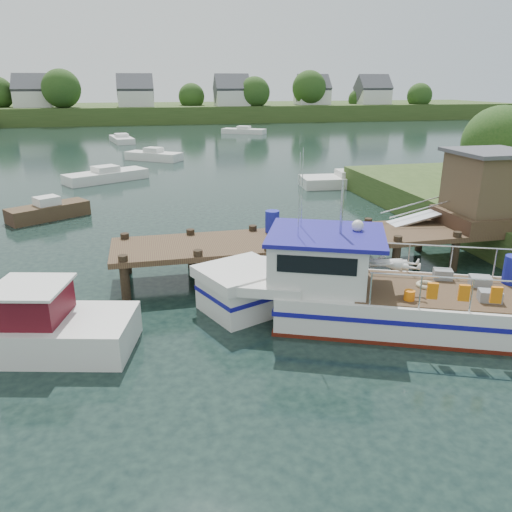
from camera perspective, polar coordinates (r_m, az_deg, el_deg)
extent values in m
plane|color=black|center=(19.44, 1.90, -1.98)|extent=(160.00, 160.00, 0.00)
cylinder|color=#332114|center=(30.50, 25.39, 7.01)|extent=(0.50, 0.50, 3.05)
sphere|color=#294819|center=(30.15, 26.06, 11.53)|extent=(3.90, 3.90, 3.90)
cube|color=#394F20|center=(101.78, -10.50, 15.82)|extent=(140.00, 24.00, 3.00)
cylinder|color=#332114|center=(99.43, -27.23, 14.42)|extent=(0.60, 0.60, 4.20)
cylinder|color=#332114|center=(93.46, -21.09, 15.23)|extent=(0.60, 0.60, 4.80)
sphere|color=#294819|center=(93.35, -21.37, 17.39)|extent=(6.34, 6.34, 6.34)
cylinder|color=#332114|center=(94.69, -14.05, 15.40)|extent=(0.60, 0.60, 3.00)
sphere|color=#294819|center=(94.59, -14.16, 16.74)|extent=(3.96, 3.96, 3.96)
cylinder|color=#332114|center=(97.14, -7.31, 16.06)|extent=(0.60, 0.60, 3.60)
sphere|color=#294819|center=(97.03, -7.38, 17.63)|extent=(4.75, 4.75, 4.75)
cylinder|color=#332114|center=(94.92, -0.17, 16.32)|extent=(0.60, 0.60, 4.20)
sphere|color=#294819|center=(94.81, -0.17, 18.20)|extent=(5.54, 5.54, 5.54)
cylinder|color=#332114|center=(99.77, 6.02, 16.54)|extent=(0.60, 0.60, 4.80)
sphere|color=#294819|center=(99.67, 6.09, 18.58)|extent=(6.34, 6.34, 6.34)
cylinder|color=#332114|center=(105.65, 11.53, 15.93)|extent=(0.60, 0.60, 3.00)
sphere|color=#294819|center=(105.56, 11.62, 17.13)|extent=(3.96, 3.96, 3.96)
cylinder|color=#332114|center=(107.06, 18.04, 15.60)|extent=(0.60, 0.60, 3.60)
sphere|color=#294819|center=(106.96, 18.19, 17.02)|extent=(4.75, 4.75, 4.75)
cube|color=silver|center=(97.14, -24.00, 15.93)|extent=(6.00, 5.00, 3.00)
cube|color=#47474C|center=(97.09, -24.16, 17.04)|extent=(6.20, 5.09, 5.09)
cube|color=silver|center=(94.57, -13.55, 16.96)|extent=(6.00, 5.00, 3.00)
cube|color=#47474C|center=(94.53, -13.64, 18.10)|extent=(6.20, 5.09, 5.09)
cube|color=silver|center=(95.03, -2.77, 17.45)|extent=(6.00, 5.00, 3.00)
cube|color=#47474C|center=(94.99, -2.79, 18.60)|extent=(6.20, 5.09, 5.09)
cube|color=silver|center=(100.98, 6.43, 17.47)|extent=(6.00, 5.00, 3.00)
cube|color=#47474C|center=(100.94, 6.47, 18.54)|extent=(6.20, 5.09, 5.09)
cube|color=silver|center=(104.56, 13.14, 17.16)|extent=(6.00, 5.00, 3.00)
cube|color=#47474C|center=(104.53, 13.22, 18.20)|extent=(6.20, 5.09, 5.09)
cube|color=#463321|center=(19.59, 7.62, 2.05)|extent=(16.00, 3.00, 0.20)
cylinder|color=black|center=(17.46, -14.73, -2.88)|extent=(0.32, 0.32, 1.90)
cylinder|color=black|center=(19.90, -14.57, -0.11)|extent=(0.32, 0.32, 1.90)
cylinder|color=black|center=(17.51, -6.55, -2.27)|extent=(0.32, 0.32, 1.90)
cylinder|color=black|center=(19.94, -7.40, 0.41)|extent=(0.32, 0.32, 1.90)
cylinder|color=black|center=(17.92, 1.42, -1.64)|extent=(0.32, 0.32, 1.90)
cylinder|color=black|center=(20.30, -0.36, 0.92)|extent=(0.32, 0.32, 1.90)
cylinder|color=black|center=(18.65, 8.89, -1.02)|extent=(0.32, 0.32, 1.90)
cylinder|color=black|center=(20.95, 6.33, 1.39)|extent=(0.32, 0.32, 1.90)
cylinder|color=black|center=(19.68, 15.69, -0.43)|extent=(0.32, 0.32, 1.90)
cylinder|color=black|center=(21.87, 12.55, 1.81)|extent=(0.32, 0.32, 1.90)
cylinder|color=black|center=(20.95, 21.74, 0.09)|extent=(0.32, 0.32, 1.90)
cylinder|color=black|center=(23.02, 18.20, 2.17)|extent=(0.32, 0.32, 1.90)
cylinder|color=black|center=(22.43, 27.04, 0.55)|extent=(0.32, 0.32, 1.90)
cylinder|color=black|center=(24.38, 23.28, 2.48)|extent=(0.32, 0.32, 1.90)
cube|color=#463321|center=(22.82, 24.45, 3.99)|extent=(3.20, 3.00, 0.60)
cube|color=brown|center=(22.54, 24.94, 7.42)|extent=(2.60, 2.60, 2.40)
cube|color=#47474C|center=(22.35, 25.41, 10.67)|extent=(3.00, 3.00, 0.15)
cube|color=#A5A8AD|center=(22.28, 18.32, 4.29)|extent=(3.34, 0.90, 0.79)
cylinder|color=silver|center=(21.84, 18.98, 5.28)|extent=(3.34, 0.05, 0.76)
cylinder|color=silver|center=(22.50, 17.94, 5.78)|extent=(3.34, 0.05, 0.76)
cube|color=slate|center=(18.29, 5.78, 1.73)|extent=(0.60, 0.40, 0.30)
cube|color=slate|center=(18.80, 8.49, 2.10)|extent=(0.60, 0.40, 0.30)
cylinder|color=orange|center=(18.92, 11.64, 1.99)|extent=(0.30, 0.30, 0.28)
cylinder|color=navy|center=(19.74, 1.87, 3.98)|extent=(0.56, 0.56, 0.85)
cube|color=silver|center=(15.94, 16.49, -5.49)|extent=(8.18, 5.71, 1.16)
cube|color=silver|center=(16.08, -1.73, -4.43)|extent=(2.81, 2.81, 1.16)
cube|color=silver|center=(15.80, -1.75, -1.99)|extent=(3.12, 3.03, 0.35)
cube|color=silver|center=(15.65, 1.88, -2.33)|extent=(2.97, 3.44, 0.30)
cube|color=navy|center=(15.88, 16.54, -5.01)|extent=(8.29, 5.79, 0.14)
cube|color=navy|center=(16.02, -1.73, -3.95)|extent=(2.86, 2.86, 0.14)
cube|color=#54160C|center=(16.16, 16.32, -7.21)|extent=(8.28, 5.77, 0.14)
cube|color=#463321|center=(15.92, 21.04, -3.73)|extent=(6.10, 4.62, 0.04)
cube|color=silver|center=(15.31, 7.17, -0.42)|extent=(3.63, 3.52, 1.52)
cube|color=black|center=(13.96, 6.94, -1.06)|extent=(2.07, 0.89, 0.51)
cube|color=black|center=(16.48, 7.45, 2.11)|extent=(2.07, 0.89, 0.51)
cube|color=black|center=(15.33, 1.89, 0.95)|extent=(0.73, 1.70, 0.51)
cube|color=navy|center=(15.06, 8.07, 2.44)|extent=(4.30, 4.03, 0.12)
cylinder|color=silver|center=(14.83, 9.79, 5.53)|extent=(0.11, 0.11, 1.62)
cylinder|color=silver|center=(14.29, 4.96, 6.89)|extent=(0.03, 0.03, 2.43)
cylinder|color=silver|center=(15.28, 5.30, 7.69)|extent=(0.03, 0.03, 2.43)
sphere|color=silver|center=(15.40, 11.55, 3.40)|extent=(0.48, 0.48, 0.36)
cylinder|color=silver|center=(14.35, 23.07, -2.40)|extent=(4.69, 1.98, 0.04)
cylinder|color=silver|center=(16.92, 21.09, 1.05)|extent=(4.69, 1.98, 0.04)
cylinder|color=silver|center=(14.13, 12.99, -3.72)|extent=(0.06, 0.06, 0.96)
cylinder|color=silver|center=(16.74, 12.57, -0.02)|extent=(0.06, 0.06, 0.96)
cylinder|color=silver|center=(14.29, 18.27, -3.97)|extent=(0.06, 0.06, 0.96)
cylinder|color=silver|center=(16.87, 17.03, -0.27)|extent=(0.06, 0.06, 0.96)
cylinder|color=silver|center=(14.55, 23.40, -4.19)|extent=(0.06, 0.06, 0.96)
cylinder|color=silver|center=(17.10, 21.40, -0.51)|extent=(0.06, 0.06, 0.96)
cylinder|color=silver|center=(17.43, 25.63, -0.75)|extent=(0.06, 0.06, 0.96)
cube|color=slate|center=(15.55, 25.17, -4.16)|extent=(0.72, 0.61, 0.32)
cube|color=slate|center=(16.55, 24.23, -2.65)|extent=(0.72, 0.61, 0.32)
cube|color=slate|center=(16.69, 20.56, -1.98)|extent=(0.66, 0.57, 0.32)
cylinder|color=orange|center=(14.82, 17.12, -4.34)|extent=(0.40, 0.40, 0.30)
torus|color=#BFB28C|center=(15.97, 18.80, -3.15)|extent=(0.74, 0.74, 0.12)
cube|color=orange|center=(14.29, 19.52, -3.78)|extent=(0.30, 0.20, 0.46)
cube|color=orange|center=(14.46, 22.68, -3.92)|extent=(0.30, 0.20, 0.46)
cube|color=orange|center=(14.67, 25.76, -4.04)|extent=(0.30, 0.20, 0.46)
imported|color=silver|center=(15.05, 14.85, -0.77)|extent=(0.64, 0.76, 1.78)
cube|color=silver|center=(15.40, -25.47, -7.99)|extent=(6.63, 3.71, 0.96)
cube|color=#500D16|center=(14.82, -24.30, -4.95)|extent=(2.09, 2.09, 0.91)
cube|color=silver|center=(14.64, -24.55, -3.23)|extent=(2.32, 2.32, 0.08)
cube|color=#463321|center=(29.38, -22.64, 4.69)|extent=(4.30, 3.45, 0.77)
cube|color=silver|center=(29.25, -22.78, 5.80)|extent=(1.53, 1.48, 0.50)
cube|color=silver|center=(73.76, -1.40, 14.08)|extent=(6.41, 4.93, 0.67)
cube|color=silver|center=(73.72, -1.41, 14.47)|extent=(2.24, 2.16, 0.43)
cube|color=silver|center=(39.42, -16.74, 8.72)|extent=(6.31, 4.80, 0.71)
cube|color=silver|center=(39.33, -16.82, 9.49)|extent=(2.20, 2.11, 0.46)
cube|color=silver|center=(49.08, -11.60, 11.11)|extent=(5.47, 4.61, 0.76)
cube|color=silver|center=(49.01, -11.65, 11.77)|extent=(1.98, 1.93, 0.49)
cube|color=silver|center=(36.57, 10.81, 8.42)|extent=(7.27, 2.87, 0.71)
cube|color=silver|center=(36.48, 10.86, 9.25)|extent=(2.10, 1.83, 0.46)
cube|color=silver|center=(64.96, -15.09, 12.73)|extent=(3.31, 6.50, 0.67)
cube|color=silver|center=(64.91, -15.13, 13.18)|extent=(1.81, 2.00, 0.43)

